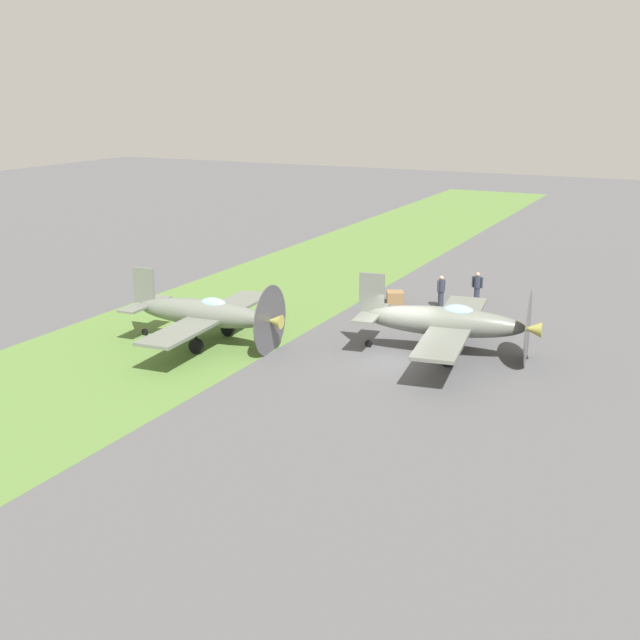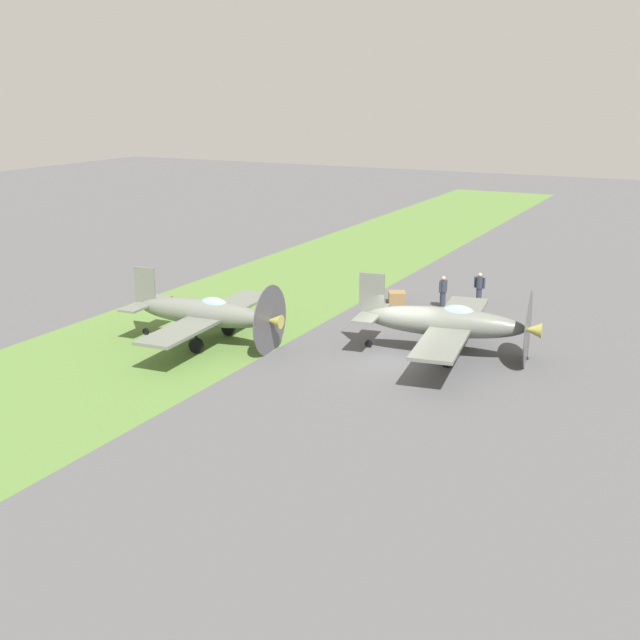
% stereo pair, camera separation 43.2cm
% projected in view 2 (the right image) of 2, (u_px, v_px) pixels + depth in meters
% --- Properties ---
extents(ground_plane, '(160.00, 160.00, 0.00)m').
position_uv_depth(ground_plane, '(395.00, 360.00, 34.88)').
color(ground_plane, '#515154').
extents(grass_verge, '(120.00, 11.00, 0.01)m').
position_uv_depth(grass_verge, '(190.00, 327.00, 39.57)').
color(grass_verge, '#567A38').
rests_on(grass_verge, ground).
extents(airplane_lead, '(10.14, 8.06, 3.59)m').
position_uv_depth(airplane_lead, '(447.00, 322.00, 35.03)').
color(airplane_lead, slate).
rests_on(airplane_lead, ground).
extents(airplane_wingman, '(9.63, 7.61, 3.43)m').
position_uv_depth(airplane_wingman, '(206.00, 313.00, 36.75)').
color(airplane_wingman, slate).
rests_on(airplane_wingman, ground).
extents(ground_crew_chief, '(0.60, 0.38, 1.73)m').
position_uv_depth(ground_crew_chief, '(443.00, 291.00, 42.83)').
color(ground_crew_chief, '#2D3342').
rests_on(ground_crew_chief, ground).
extents(ground_crew_mechanic, '(0.38, 0.63, 1.73)m').
position_uv_depth(ground_crew_mechanic, '(479.00, 288.00, 43.59)').
color(ground_crew_mechanic, '#2D3342').
rests_on(ground_crew_mechanic, ground).
extents(fuel_drum, '(0.60, 0.60, 0.90)m').
position_uv_depth(fuel_drum, '(378.00, 305.00, 41.99)').
color(fuel_drum, '#476633').
rests_on(fuel_drum, ground).
extents(supply_crate, '(1.20, 1.20, 0.64)m').
position_uv_depth(supply_crate, '(397.00, 297.00, 43.92)').
color(supply_crate, olive).
rests_on(supply_crate, ground).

